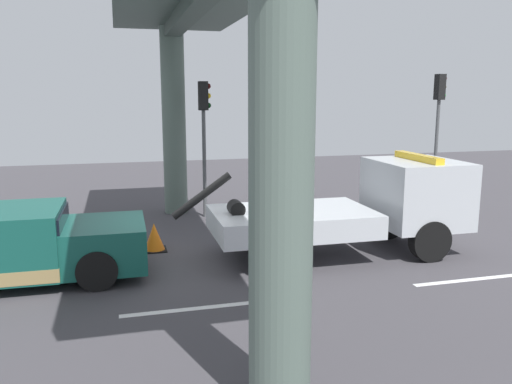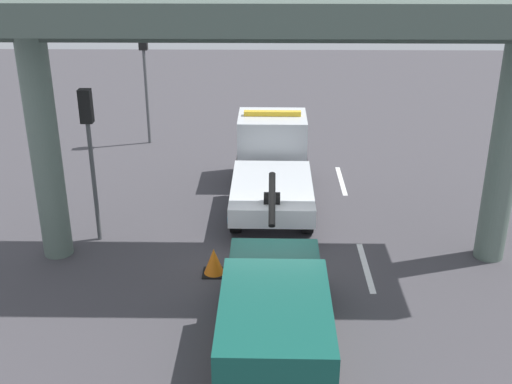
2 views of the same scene
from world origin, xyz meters
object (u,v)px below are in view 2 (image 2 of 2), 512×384
object	(u,v)px
traffic_light_mid	(144,60)
traffic_cone_orange	(214,262)
towed_van_green	(275,320)
traffic_light_far	(89,133)
tow_truck_white	(272,161)

from	to	relation	value
traffic_light_mid	traffic_cone_orange	xyz separation A→B (m)	(-10.40, -3.41, -3.05)
towed_van_green	traffic_light_far	distance (m)	7.47
traffic_light_mid	towed_van_green	bearing A→B (deg)	-160.06
traffic_light_far	traffic_cone_orange	size ratio (longest dim) A/B	6.13
tow_truck_white	towed_van_green	world-z (taller)	tow_truck_white
traffic_light_mid	traffic_cone_orange	bearing A→B (deg)	-161.85
towed_van_green	traffic_light_mid	size ratio (longest dim) A/B	1.12
traffic_cone_orange	traffic_light_far	bearing A→B (deg)	60.87
tow_truck_white	traffic_light_far	distance (m)	6.22
tow_truck_white	towed_van_green	bearing A→B (deg)	179.96
traffic_light_far	traffic_light_mid	world-z (taller)	traffic_light_mid
tow_truck_white	traffic_light_far	xyz separation A→B (m)	(-3.23, 4.93, 1.97)
traffic_light_far	traffic_cone_orange	world-z (taller)	traffic_light_far
towed_van_green	traffic_cone_orange	bearing A→B (deg)	25.50
traffic_cone_orange	tow_truck_white	bearing A→B (deg)	-16.50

